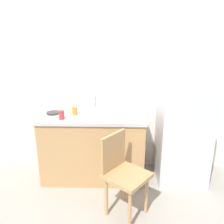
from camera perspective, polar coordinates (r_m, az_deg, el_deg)
The scene contains 12 objects.
ground_plane at distance 2.90m, azimuth -1.19°, elevation -21.82°, with size 8.00×8.00×0.00m, color #9E998E.
back_wall at distance 3.25m, azimuth -0.48°, elevation 9.13°, with size 4.80×0.10×2.69m, color white.
cabinet_base at distance 3.22m, azimuth -4.47°, elevation -8.35°, with size 1.30×0.60×0.84m, color tan.
countertop at distance 3.05m, azimuth -4.68°, elevation -0.91°, with size 1.34×0.64×0.04m, color #B7B7BC.
faucet at distance 3.24m, azimuth -4.44°, elevation 2.76°, with size 0.02×0.02×0.22m, color #B7B7BC.
refrigerator at distance 3.22m, azimuth 16.37°, elevation -5.14°, with size 0.61×0.60×1.24m, color silver.
chair at distance 2.56m, azimuth 2.51°, elevation -13.94°, with size 0.56×0.56×0.89m.
dish_tray at distance 3.02m, azimuth 1.61°, elevation -0.13°, with size 0.28×0.20×0.05m, color white.
hotplate at distance 3.15m, azimuth -13.82°, elevation -0.17°, with size 0.17×0.17×0.02m, color #2D2D2D.
cup_white at distance 3.16m, azimuth -0.36°, elevation 1.16°, with size 0.06×0.06×0.10m, color white.
cup_orange at distance 3.03m, azimuth -8.91°, elevation 0.29°, with size 0.06×0.06×0.10m, color orange.
cup_red at distance 2.90m, azimuth -11.92°, elevation -0.68°, with size 0.06×0.06×0.11m, color red.
Camera 1 is at (0.12, -2.20, 1.87)m, focal length 38.40 mm.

